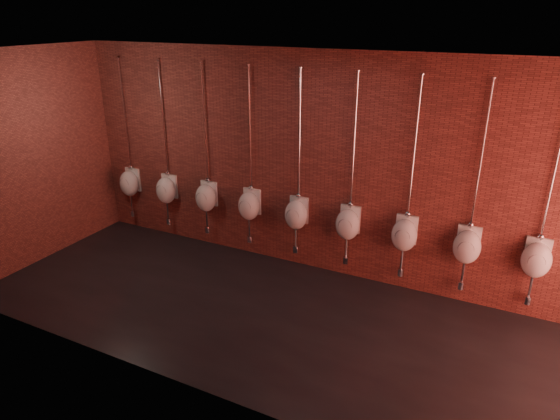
{
  "coord_description": "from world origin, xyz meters",
  "views": [
    {
      "loc": [
        2.26,
        -4.8,
        3.67
      ],
      "look_at": [
        -0.59,
        0.9,
        1.1
      ],
      "focal_mm": 32.0,
      "sensor_mm": 36.0,
      "label": 1
    }
  ],
  "objects_px": {
    "urinal_4": "(296,213)",
    "urinal_5": "(348,223)",
    "urinal_3": "(249,205)",
    "urinal_7": "(467,245)",
    "urinal_8": "(537,258)",
    "urinal_0": "(130,182)",
    "urinal_1": "(166,189)",
    "urinal_6": "(405,234)",
    "urinal_2": "(206,197)"
  },
  "relations": [
    {
      "from": "urinal_8",
      "to": "urinal_5",
      "type": "bearing_deg",
      "value": 180.0
    },
    {
      "from": "urinal_4",
      "to": "urinal_7",
      "type": "height_order",
      "value": "same"
    },
    {
      "from": "urinal_7",
      "to": "urinal_0",
      "type": "bearing_deg",
      "value": 180.0
    },
    {
      "from": "urinal_1",
      "to": "urinal_0",
      "type": "bearing_deg",
      "value": 180.0
    },
    {
      "from": "urinal_1",
      "to": "urinal_3",
      "type": "xyz_separation_m",
      "value": [
        1.6,
        0.0,
        0.0
      ]
    },
    {
      "from": "urinal_1",
      "to": "urinal_7",
      "type": "height_order",
      "value": "same"
    },
    {
      "from": "urinal_0",
      "to": "urinal_6",
      "type": "bearing_deg",
      "value": 0.0
    },
    {
      "from": "urinal_2",
      "to": "urinal_4",
      "type": "height_order",
      "value": "same"
    },
    {
      "from": "urinal_4",
      "to": "urinal_7",
      "type": "distance_m",
      "value": 2.4
    },
    {
      "from": "urinal_6",
      "to": "urinal_4",
      "type": "bearing_deg",
      "value": 180.0
    },
    {
      "from": "urinal_2",
      "to": "urinal_3",
      "type": "distance_m",
      "value": 0.8
    },
    {
      "from": "urinal_1",
      "to": "urinal_8",
      "type": "xyz_separation_m",
      "value": [
        5.59,
        0.0,
        0.0
      ]
    },
    {
      "from": "urinal_2",
      "to": "urinal_7",
      "type": "bearing_deg",
      "value": 0.0
    },
    {
      "from": "urinal_5",
      "to": "urinal_1",
      "type": "bearing_deg",
      "value": 180.0
    },
    {
      "from": "urinal_2",
      "to": "urinal_6",
      "type": "distance_m",
      "value": 3.2
    },
    {
      "from": "urinal_1",
      "to": "urinal_7",
      "type": "bearing_deg",
      "value": 0.0
    },
    {
      "from": "urinal_0",
      "to": "urinal_5",
      "type": "distance_m",
      "value": 3.99
    },
    {
      "from": "urinal_0",
      "to": "urinal_3",
      "type": "xyz_separation_m",
      "value": [
        2.4,
        0.0,
        0.0
      ]
    },
    {
      "from": "urinal_2",
      "to": "urinal_5",
      "type": "height_order",
      "value": "same"
    },
    {
      "from": "urinal_2",
      "to": "urinal_5",
      "type": "bearing_deg",
      "value": 0.0
    },
    {
      "from": "urinal_1",
      "to": "urinal_3",
      "type": "distance_m",
      "value": 1.6
    },
    {
      "from": "urinal_3",
      "to": "urinal_6",
      "type": "bearing_deg",
      "value": 0.0
    },
    {
      "from": "urinal_2",
      "to": "urinal_5",
      "type": "distance_m",
      "value": 2.4
    },
    {
      "from": "urinal_1",
      "to": "urinal_2",
      "type": "distance_m",
      "value": 0.8
    },
    {
      "from": "urinal_1",
      "to": "urinal_7",
      "type": "relative_size",
      "value": 1.0
    },
    {
      "from": "urinal_0",
      "to": "urinal_3",
      "type": "height_order",
      "value": "same"
    },
    {
      "from": "urinal_2",
      "to": "urinal_7",
      "type": "height_order",
      "value": "same"
    },
    {
      "from": "urinal_2",
      "to": "urinal_7",
      "type": "xyz_separation_m",
      "value": [
        3.99,
        0.0,
        0.0
      ]
    },
    {
      "from": "urinal_6",
      "to": "urinal_5",
      "type": "bearing_deg",
      "value": 180.0
    },
    {
      "from": "urinal_4",
      "to": "urinal_6",
      "type": "height_order",
      "value": "same"
    },
    {
      "from": "urinal_1",
      "to": "urinal_5",
      "type": "distance_m",
      "value": 3.2
    },
    {
      "from": "urinal_0",
      "to": "urinal_8",
      "type": "height_order",
      "value": "same"
    },
    {
      "from": "urinal_8",
      "to": "urinal_0",
      "type": "bearing_deg",
      "value": 180.0
    },
    {
      "from": "urinal_6",
      "to": "urinal_7",
      "type": "distance_m",
      "value": 0.8
    },
    {
      "from": "urinal_6",
      "to": "urinal_7",
      "type": "height_order",
      "value": "same"
    },
    {
      "from": "urinal_7",
      "to": "urinal_5",
      "type": "bearing_deg",
      "value": 180.0
    },
    {
      "from": "urinal_5",
      "to": "urinal_3",
      "type": "bearing_deg",
      "value": 180.0
    },
    {
      "from": "urinal_2",
      "to": "urinal_3",
      "type": "height_order",
      "value": "same"
    },
    {
      "from": "urinal_6",
      "to": "urinal_7",
      "type": "bearing_deg",
      "value": 0.0
    },
    {
      "from": "urinal_7",
      "to": "urinal_2",
      "type": "bearing_deg",
      "value": 180.0
    },
    {
      "from": "urinal_3",
      "to": "urinal_5",
      "type": "bearing_deg",
      "value": 0.0
    },
    {
      "from": "urinal_2",
      "to": "urinal_8",
      "type": "relative_size",
      "value": 1.0
    },
    {
      "from": "urinal_4",
      "to": "urinal_6",
      "type": "relative_size",
      "value": 1.0
    },
    {
      "from": "urinal_3",
      "to": "urinal_7",
      "type": "relative_size",
      "value": 1.0
    },
    {
      "from": "urinal_0",
      "to": "urinal_1",
      "type": "bearing_deg",
      "value": 0.0
    },
    {
      "from": "urinal_2",
      "to": "urinal_7",
      "type": "distance_m",
      "value": 3.99
    },
    {
      "from": "urinal_1",
      "to": "urinal_6",
      "type": "bearing_deg",
      "value": 0.0
    },
    {
      "from": "urinal_1",
      "to": "urinal_5",
      "type": "bearing_deg",
      "value": 0.0
    },
    {
      "from": "urinal_0",
      "to": "urinal_8",
      "type": "bearing_deg",
      "value": 0.0
    },
    {
      "from": "urinal_4",
      "to": "urinal_5",
      "type": "bearing_deg",
      "value": 0.0
    }
  ]
}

